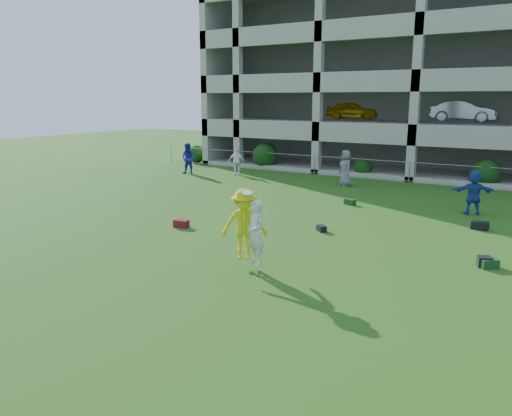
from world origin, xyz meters
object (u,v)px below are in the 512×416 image
Objects in this scene: bystander_a at (188,159)px; bystander_d at (474,192)px; crate_d at (484,262)px; frisbee_contest at (246,226)px; bystander_b at (236,161)px; parking_garage at (448,80)px; bystander_c at (346,168)px.

bystander_d is (17.31, -2.67, -0.05)m from bystander_a.
crate_d is 6.90m from frisbee_contest.
crate_d is (15.95, -10.96, -0.70)m from bystander_b.
bystander_a is at bearing 134.29° from frisbee_contest.
crate_d is at bearing -61.21° from bystander_b.
bystander_a is 0.07× the size of parking_garage.
parking_garage is at bearing -98.39° from bystander_d.
frisbee_contest reaches higher than bystander_a.
bystander_b is at bearing -131.10° from parking_garage.
frisbee_contest is (2.77, -14.30, 0.25)m from bystander_c.
bystander_d is at bearing -42.18° from bystander_b.
bystander_c reaches higher than crate_d.
parking_garage is at bearing 90.33° from frisbee_contest.
bystander_a reaches higher than bystander_d.
frisbee_contest is 26.65m from parking_garage.
bystander_c is 0.07× the size of parking_garage.
bystander_d is 0.06× the size of parking_garage.
crate_d is at bearing -8.32° from bystander_c.
bystander_c is (7.46, -0.37, 0.14)m from bystander_b.
parking_garage reaches higher than bystander_a.
bystander_a is 5.62× the size of crate_d.
bystander_b is at bearing 11.00° from bystander_a.
bystander_a is at bearing -131.51° from bystander_c.
bystander_d is (14.55, -4.03, 0.08)m from bystander_b.
frisbee_contest reaches higher than bystander_c.
bystander_b is 0.06× the size of parking_garage.
bystander_c is 0.98× the size of frisbee_contest.
parking_garage reaches higher than bystander_c.
bystander_b is 7.47m from bystander_c.
bystander_a is 18.89m from parking_garage.
bystander_c is 13.60m from crate_d.
bystander_b is at bearing 145.49° from crate_d.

